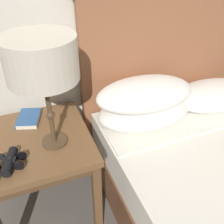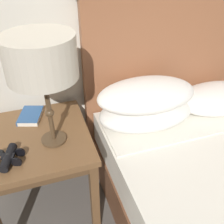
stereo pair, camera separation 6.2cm
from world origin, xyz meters
name	(u,v)px [view 2 (the right image)]	position (x,y,z in m)	size (l,w,h in m)	color
nightstand	(37,147)	(-0.67, 0.56, 0.51)	(0.58, 0.58, 0.59)	brown
table_lamp	(41,59)	(-0.57, 0.49, 1.05)	(0.32, 0.32, 0.56)	#4C3823
book_on_nightstand	(30,116)	(-0.67, 0.74, 0.61)	(0.17, 0.20, 0.03)	silver
binoculars_pair	(9,157)	(-0.79, 0.41, 0.61)	(0.15, 0.16, 0.05)	black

